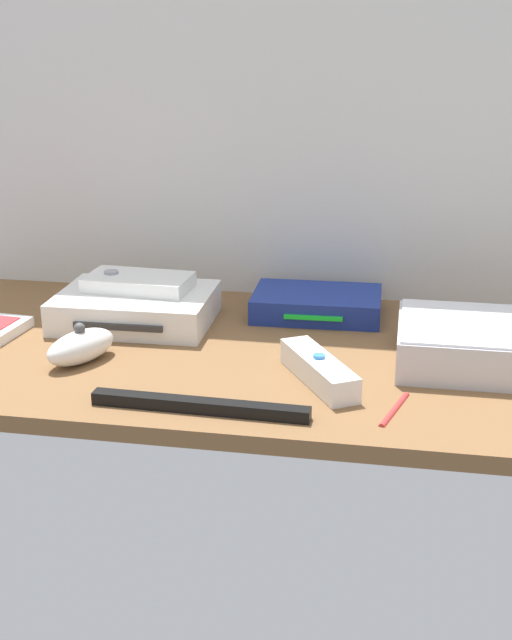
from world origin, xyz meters
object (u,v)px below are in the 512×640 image
Objects in this scene: network_router at (317,304)px; mini_computer at (468,342)px; stylus_pen at (395,407)px; sensor_bar at (200,406)px; game_console at (136,307)px; remote_wand at (319,370)px; remote_classic_pad at (138,282)px; remote_nunchuk at (81,346)px.

mini_computer is at bearing -37.68° from network_router.
sensor_bar is at bearing -168.76° from stylus_pen.
network_router is (-20.15, 14.71, -0.94)cm from mini_computer.
game_console is 2.37× the size of stylus_pen.
network_router reaches higher than sensor_bar.
mini_computer is at bearing -2.74° from remote_wand.
remote_classic_pad is at bearing 146.43° from stylus_pen.
network_router is at bearing 16.17° from game_console.
game_console is 3.54cm from remote_classic_pad.
network_router is 2.04× the size of stylus_pen.
remote_wand is 0.98× the size of remote_classic_pad.
remote_classic_pad is (-24.40, -6.10, 3.71)cm from network_router.
remote_classic_pad is at bearing 88.41° from game_console.
remote_classic_pad reaches higher than mini_computer.
game_console is at bearing 170.95° from mini_computer.
remote_nunchuk is 21.06cm from sensor_bar.
remote_wand is (27.31, -16.32, -0.69)cm from game_console.
stylus_pen is at bearing -33.02° from game_console.
remote_nunchuk is 17.34cm from remote_classic_pad.
remote_nunchuk is (-46.65, -8.27, -0.60)cm from mini_computer.
mini_computer reaches higher than remote_wand.
network_router is at bearing 111.42° from stylus_pen.
network_router is 24.10cm from remote_wand.
mini_computer is 1.57× the size of remote_nunchuk.
game_console is at bearing 118.28° from remote_wand.
remote_nunchuk reaches higher than sensor_bar.
remote_nunchuk is at bearing -93.92° from remote_classic_pad.
remote_classic_pad reaches higher than sensor_bar.
remote_nunchuk is at bearing 149.30° from sensor_bar.
remote_wand is (2.90, -23.93, -0.19)cm from network_router.
remote_nunchuk is at bearing -169.95° from mini_computer.
game_console reaches higher than network_router.
stylus_pen is at bearing 16.73° from remote_nunchuk.
sensor_bar is (-8.76, -34.24, -1.00)cm from network_router.
remote_wand is 29.42cm from remote_nunchuk.
network_router is 25.42cm from remote_classic_pad.
remote_wand is at bearing 25.48° from remote_nunchuk.
remote_nunchuk is at bearing 147.29° from remote_wand.
sensor_bar reaches higher than stylus_pen.
stylus_pen is at bearing -118.32° from mini_computer.
remote_nunchuk is (-2.09, -15.37, -0.16)cm from game_console.
game_console is 1.44× the size of remote_classic_pad.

